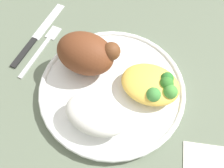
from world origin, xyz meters
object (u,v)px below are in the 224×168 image
(roasted_chicken, at_px, (87,53))
(mac_cheese_with_broccoli, at_px, (153,85))
(rice_pile, at_px, (94,113))
(plate, at_px, (112,89))
(knife, at_px, (34,39))
(fork, at_px, (42,47))

(roasted_chicken, distance_m, mac_cheese_with_broccoli, 0.13)
(roasted_chicken, bearing_deg, rice_pile, -59.41)
(rice_pile, relative_size, mac_cheese_with_broccoli, 1.02)
(plate, height_order, mac_cheese_with_broccoli, mac_cheese_with_broccoli)
(rice_pile, distance_m, mac_cheese_with_broccoli, 0.11)
(rice_pile, relative_size, knife, 0.56)
(plate, height_order, fork, plate)
(rice_pile, bearing_deg, roasted_chicken, 120.59)
(roasted_chicken, height_order, knife, roasted_chicken)
(roasted_chicken, bearing_deg, knife, 168.71)
(fork, bearing_deg, roasted_chicken, -6.82)
(roasted_chicken, xyz_separation_m, knife, (-0.14, 0.03, -0.05))
(fork, bearing_deg, plate, -13.30)
(roasted_chicken, height_order, fork, roasted_chicken)
(rice_pile, relative_size, fork, 0.75)
(mac_cheese_with_broccoli, height_order, knife, mac_cheese_with_broccoli)
(rice_pile, bearing_deg, knife, 147.88)
(rice_pile, height_order, fork, rice_pile)
(mac_cheese_with_broccoli, distance_m, knife, 0.27)
(fork, distance_m, knife, 0.03)
(plate, height_order, rice_pile, rice_pile)
(fork, height_order, knife, knife)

